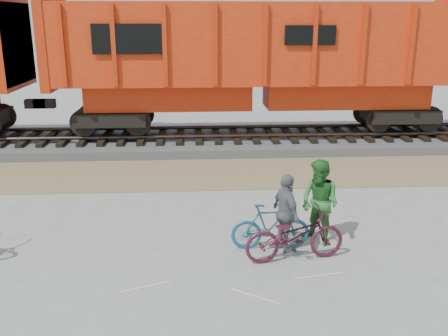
% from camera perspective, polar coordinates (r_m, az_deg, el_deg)
% --- Properties ---
extents(ground, '(120.00, 120.00, 0.00)m').
position_cam_1_polar(ground, '(9.40, -2.32, -10.81)').
color(ground, '#9E9E99').
rests_on(ground, ground).
extents(gravel_strip, '(120.00, 3.00, 0.02)m').
position_cam_1_polar(gravel_strip, '(14.50, -2.79, -0.67)').
color(gravel_strip, '#897755').
rests_on(gravel_strip, ground).
extents(ballast_bed, '(120.00, 4.00, 0.30)m').
position_cam_1_polar(ballast_bed, '(17.84, -2.95, 3.12)').
color(ballast_bed, slate).
rests_on(ballast_bed, ground).
extents(track, '(120.00, 2.60, 0.24)m').
position_cam_1_polar(track, '(17.76, -2.96, 4.14)').
color(track, black).
rests_on(track, ballast_bed).
extents(hopper_car_center, '(14.00, 3.13, 4.65)m').
position_cam_1_polar(hopper_car_center, '(17.53, 3.96, 12.33)').
color(hopper_car_center, black).
rests_on(hopper_car_center, track).
extents(bicycle_teal, '(1.56, 0.47, 0.93)m').
position_cam_1_polar(bicycle_teal, '(9.81, 5.33, -6.64)').
color(bicycle_teal, '#1C6279').
rests_on(bicycle_teal, ground).
extents(bicycle_maroon, '(1.97, 0.93, 0.99)m').
position_cam_1_polar(bicycle_maroon, '(9.40, 8.10, -7.63)').
color(bicycle_maroon, '#50182B').
rests_on(bicycle_maroon, ground).
extents(person_man, '(1.02, 1.06, 1.72)m').
position_cam_1_polar(person_man, '(10.04, 10.88, -3.90)').
color(person_man, '#2C732D').
rests_on(person_man, ground).
extents(person_woman, '(0.64, 0.98, 1.55)m').
position_cam_1_polar(person_woman, '(9.63, 7.12, -5.16)').
color(person_woman, slate).
rests_on(person_woman, ground).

